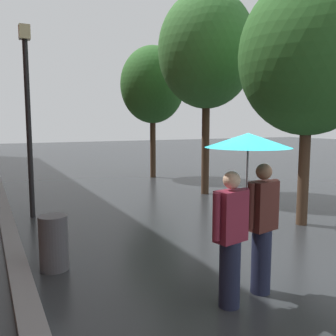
# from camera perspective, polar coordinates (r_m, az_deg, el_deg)

# --- Properties ---
(ground_plane) EXTENTS (80.00, 80.00, 0.00)m
(ground_plane) POSITION_cam_1_polar(r_m,az_deg,el_deg) (5.58, 16.81, -17.16)
(ground_plane) COLOR #26282B
(street_tree_0) EXTENTS (2.96, 2.96, 5.36)m
(street_tree_0) POSITION_cam_1_polar(r_m,az_deg,el_deg) (8.64, 21.06, 15.93)
(street_tree_0) COLOR #473323
(street_tree_0) RESTS_ON ground
(street_tree_1) EXTENTS (2.99, 2.99, 6.24)m
(street_tree_1) POSITION_cam_1_polar(r_m,az_deg,el_deg) (11.84, 6.03, 17.68)
(street_tree_1) COLOR #473323
(street_tree_1) RESTS_ON ground
(street_tree_2) EXTENTS (2.61, 2.61, 5.33)m
(street_tree_2) POSITION_cam_1_polar(r_m,az_deg,el_deg) (15.23, -2.41, 12.74)
(street_tree_2) COLOR #473323
(street_tree_2) RESTS_ON ground
(couple_under_umbrella) EXTENTS (1.18, 1.07, 2.14)m
(couple_under_umbrella) POSITION_cam_1_polar(r_m,az_deg,el_deg) (4.69, 12.26, -3.83)
(couple_under_umbrella) COLOR #1E233D
(couple_under_umbrella) RESTS_ON ground
(street_lamp_post) EXTENTS (0.24, 0.24, 4.46)m
(street_lamp_post) POSITION_cam_1_polar(r_m,az_deg,el_deg) (9.23, -20.94, 8.69)
(street_lamp_post) COLOR black
(street_lamp_post) RESTS_ON ground
(litter_bin) EXTENTS (0.44, 0.44, 0.85)m
(litter_bin) POSITION_cam_1_polar(r_m,az_deg,el_deg) (6.01, -17.35, -11.04)
(litter_bin) COLOR #4C4C51
(litter_bin) RESTS_ON ground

